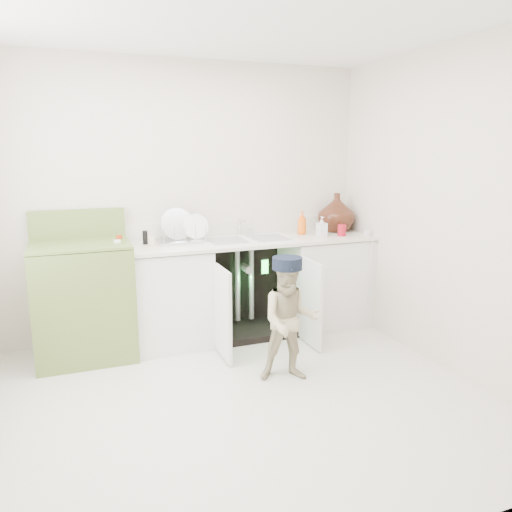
{
  "coord_description": "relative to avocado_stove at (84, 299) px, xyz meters",
  "views": [
    {
      "loc": [
        -0.98,
        -3.04,
        1.71
      ],
      "look_at": [
        0.44,
        0.7,
        0.86
      ],
      "focal_mm": 35.0,
      "sensor_mm": 36.0,
      "label": 1
    }
  ],
  "objects": [
    {
      "name": "avocado_stove",
      "position": [
        0.0,
        0.0,
        0.0
      ],
      "size": [
        0.78,
        0.65,
        1.21
      ],
      "color": "olive",
      "rests_on": "ground"
    },
    {
      "name": "ground",
      "position": [
        0.91,
        -1.18,
        -0.5
      ],
      "size": [
        3.5,
        3.5,
        0.0
      ],
      "primitive_type": "plane",
      "color": "beige",
      "rests_on": "ground"
    },
    {
      "name": "room_shell",
      "position": [
        0.91,
        -1.18,
        0.75
      ],
      "size": [
        6.0,
        5.5,
        1.26
      ],
      "color": "beige",
      "rests_on": "ground"
    },
    {
      "name": "counter_run",
      "position": [
        1.51,
        0.03,
        -0.01
      ],
      "size": [
        2.44,
        1.02,
        1.28
      ],
      "color": "white",
      "rests_on": "ground"
    },
    {
      "name": "repair_worker",
      "position": [
        1.42,
        -1.01,
        -0.02
      ],
      "size": [
        0.53,
        0.93,
        0.94
      ],
      "rotation": [
        0.0,
        0.0,
        -0.29
      ],
      "color": "#BFAC89",
      "rests_on": "ground"
    }
  ]
}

